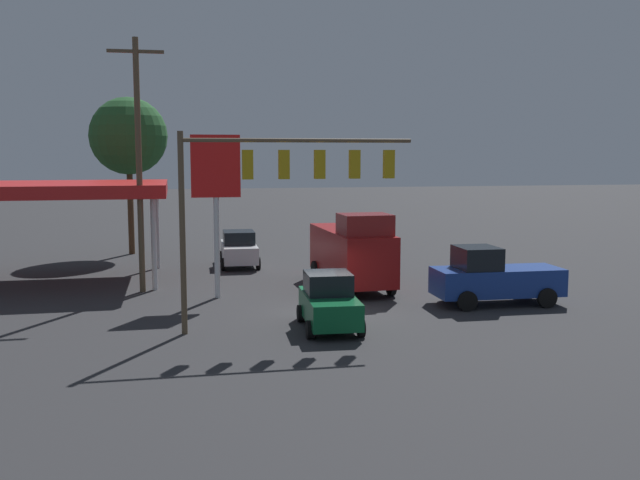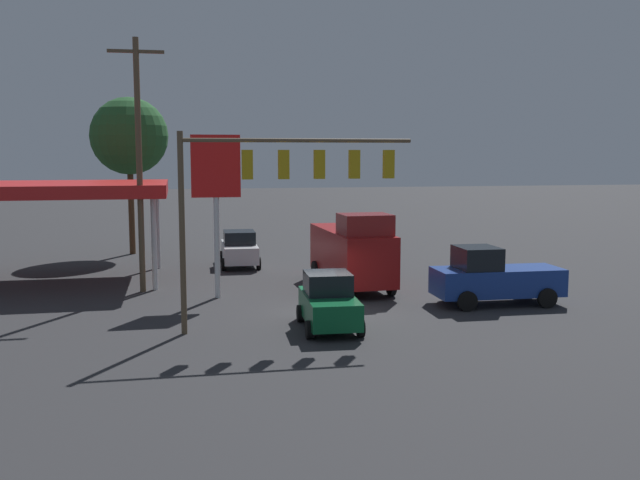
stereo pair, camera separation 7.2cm
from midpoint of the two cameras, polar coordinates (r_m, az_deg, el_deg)
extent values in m
plane|color=#2D2D30|center=(27.41, 0.91, -6.02)|extent=(200.00, 200.00, 0.00)
cylinder|color=brown|center=(24.45, -10.88, 0.47)|extent=(0.20, 0.20, 6.89)
cylinder|color=brown|center=(24.66, -1.63, 7.97)|extent=(8.01, 0.14, 0.14)
cube|color=#B79314|center=(24.42, -5.75, 6.02)|extent=(0.36, 0.28, 1.00)
sphere|color=#FF4141|center=(24.60, -5.81, 6.73)|extent=(0.22, 0.22, 0.22)
sphere|color=#392305|center=(24.60, -5.80, 6.03)|extent=(0.22, 0.22, 0.22)
sphere|color=black|center=(24.61, -5.79, 5.33)|extent=(0.22, 0.22, 0.22)
cube|color=#B79314|center=(24.57, -2.84, 6.05)|extent=(0.36, 0.28, 1.00)
sphere|color=#FF4141|center=(24.75, -2.91, 6.75)|extent=(0.22, 0.22, 0.22)
sphere|color=#392305|center=(24.76, -2.90, 6.06)|extent=(0.22, 0.22, 0.22)
sphere|color=black|center=(24.76, -2.90, 5.37)|extent=(0.22, 0.22, 0.22)
cube|color=#B79314|center=(24.79, 0.03, 6.07)|extent=(0.36, 0.28, 1.00)
sphere|color=#FF4141|center=(24.97, -0.05, 6.76)|extent=(0.22, 0.22, 0.22)
sphere|color=#392305|center=(24.97, -0.05, 6.08)|extent=(0.22, 0.22, 0.22)
sphere|color=black|center=(24.98, -0.05, 5.39)|extent=(0.22, 0.22, 0.22)
cube|color=#B79314|center=(25.07, 2.85, 6.07)|extent=(0.36, 0.28, 1.00)
sphere|color=#FF4141|center=(25.24, 2.75, 6.76)|extent=(0.22, 0.22, 0.22)
sphere|color=#392305|center=(25.25, 2.74, 6.08)|extent=(0.22, 0.22, 0.22)
sphere|color=black|center=(25.25, 2.74, 5.40)|extent=(0.22, 0.22, 0.22)
cube|color=#B79314|center=(25.40, 5.59, 6.06)|extent=(0.36, 0.28, 1.00)
sphere|color=#FF4141|center=(25.58, 5.48, 6.74)|extent=(0.22, 0.22, 0.22)
sphere|color=#392305|center=(25.58, 5.47, 6.07)|extent=(0.22, 0.22, 0.22)
sphere|color=black|center=(25.59, 5.46, 5.39)|extent=(0.22, 0.22, 0.22)
cylinder|color=brown|center=(32.34, -14.19, 5.68)|extent=(0.26, 0.26, 11.11)
cube|color=brown|center=(32.62, -14.46, 14.41)|extent=(2.40, 0.14, 0.14)
cube|color=red|center=(36.33, -21.27, 3.80)|extent=(11.60, 7.43, 0.60)
cube|color=red|center=(40.01, -20.36, 4.09)|extent=(11.60, 0.06, 0.36)
cylinder|color=silver|center=(39.10, -12.81, 0.79)|extent=(0.24, 0.24, 4.15)
cylinder|color=silver|center=(32.91, -13.06, -0.34)|extent=(0.24, 0.24, 4.15)
cylinder|color=silver|center=(30.48, -8.21, 1.82)|extent=(0.24, 0.24, 6.93)
cube|color=red|center=(30.36, -8.28, 5.87)|extent=(2.06, 0.24, 2.62)
cube|color=black|center=(30.49, -8.29, 5.87)|extent=(1.44, 0.04, 0.92)
cube|color=maroon|center=(32.67, 2.58, -1.10)|extent=(2.56, 6.88, 2.20)
cube|color=maroon|center=(30.49, 3.69, 1.25)|extent=(2.18, 1.88, 0.90)
cylinder|color=black|center=(31.12, 5.78, -3.59)|extent=(0.26, 0.97, 0.96)
cylinder|color=black|center=(30.44, 1.61, -3.79)|extent=(0.26, 0.97, 0.96)
cylinder|color=black|center=(35.26, 3.39, -2.32)|extent=(0.26, 0.97, 0.96)
cylinder|color=black|center=(34.65, -0.31, -2.47)|extent=(0.26, 0.97, 0.96)
cube|color=#0C592D|center=(25.13, 0.81, -5.44)|extent=(1.87, 3.87, 0.90)
cube|color=black|center=(25.26, 0.70, -3.46)|extent=(1.64, 1.77, 0.76)
cylinder|color=black|center=(24.21, 3.35, -7.03)|extent=(0.25, 0.63, 0.62)
cylinder|color=black|center=(23.92, -0.76, -7.19)|extent=(0.25, 0.63, 0.62)
cylinder|color=black|center=(26.57, 2.23, -5.76)|extent=(0.25, 0.63, 0.62)
cylinder|color=black|center=(26.30, -1.52, -5.89)|extent=(0.25, 0.63, 0.62)
cube|color=navy|center=(30.05, 14.06, -3.23)|extent=(5.24, 2.10, 1.10)
cube|color=black|center=(29.53, 12.52, -1.40)|extent=(1.64, 1.87, 0.90)
cylinder|color=black|center=(28.57, 11.77, -4.81)|extent=(0.80, 0.24, 0.80)
cylinder|color=black|center=(30.43, 10.33, -4.06)|extent=(0.80, 0.24, 0.80)
cylinder|color=black|center=(29.99, 17.78, -4.44)|extent=(0.80, 0.24, 0.80)
cylinder|color=black|center=(31.77, 16.06, -3.76)|extent=(0.80, 0.24, 0.80)
cube|color=silver|center=(39.34, -6.41, -0.94)|extent=(1.90, 4.44, 0.90)
cube|color=black|center=(39.24, -6.43, 0.22)|extent=(1.70, 2.04, 0.70)
cylinder|color=black|center=(38.06, -4.88, -1.87)|extent=(0.24, 0.66, 0.66)
cylinder|color=black|center=(37.95, -7.65, -1.94)|extent=(0.24, 0.66, 0.66)
cylinder|color=black|center=(40.88, -5.25, -1.27)|extent=(0.24, 0.66, 0.66)
cylinder|color=black|center=(40.77, -7.82, -1.32)|extent=(0.24, 0.66, 0.66)
cylinder|color=#4C331E|center=(45.07, -14.81, 2.43)|extent=(0.36, 0.36, 5.56)
sphere|color=#235628|center=(44.96, -14.98, 8.05)|extent=(4.66, 4.66, 4.66)
camera|label=1|loc=(0.04, -89.93, 0.01)|focal=40.00mm
camera|label=2|loc=(0.04, 90.07, -0.01)|focal=40.00mm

